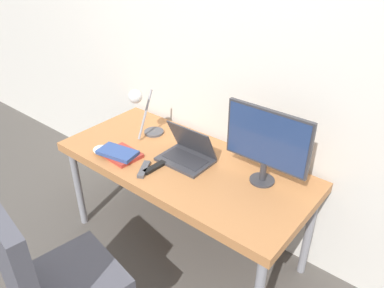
# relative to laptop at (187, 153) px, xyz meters

# --- Properties ---
(ground_plane) EXTENTS (12.00, 12.00, 0.00)m
(ground_plane) POSITION_rel_laptop_xyz_m (-0.01, -0.40, -0.76)
(ground_plane) COLOR #514C47
(wall_back) EXTENTS (8.00, 0.05, 2.60)m
(wall_back) POSITION_rel_laptop_xyz_m (-0.01, 0.40, 0.54)
(wall_back) COLOR silver
(wall_back) RESTS_ON ground_plane
(desk) EXTENTS (1.63, 0.73, 0.71)m
(desk) POSITION_rel_laptop_xyz_m (-0.01, -0.03, -0.11)
(desk) COLOR #B77542
(desk) RESTS_ON ground_plane
(laptop) EXTENTS (0.32, 0.24, 0.23)m
(laptop) POSITION_rel_laptop_xyz_m (0.00, 0.00, 0.00)
(laptop) COLOR #38383D
(laptop) RESTS_ON desk
(monitor) EXTENTS (0.50, 0.14, 0.45)m
(monitor) POSITION_rel_laptop_xyz_m (0.48, 0.10, 0.22)
(monitor) COLOR #333338
(monitor) RESTS_ON desk
(desk_lamp) EXTENTS (0.14, 0.26, 0.38)m
(desk_lamp) POSITION_rel_laptop_xyz_m (-0.41, 0.02, 0.19)
(desk_lamp) COLOR #4C4C51
(desk_lamp) RESTS_ON desk
(office_chair) EXTENTS (0.64, 0.64, 1.02)m
(office_chair) POSITION_rel_laptop_xyz_m (-0.01, -1.02, -0.21)
(office_chair) COLOR black
(office_chair) RESTS_ON ground_plane
(book_stack) EXTENTS (0.27, 0.21, 0.05)m
(book_stack) POSITION_rel_laptop_xyz_m (-0.36, -0.24, -0.02)
(book_stack) COLOR #B2382D
(book_stack) RESTS_ON desk
(tv_remote) EXTENTS (0.05, 0.16, 0.02)m
(tv_remote) POSITION_rel_laptop_xyz_m (-0.09, -0.20, -0.04)
(tv_remote) COLOR black
(tv_remote) RESTS_ON desk
(media_remote) EXTENTS (0.12, 0.16, 0.02)m
(media_remote) POSITION_rel_laptop_xyz_m (-0.13, -0.26, -0.04)
(media_remote) COLOR #4C4C51
(media_remote) RESTS_ON desk
(game_controller) EXTENTS (0.14, 0.11, 0.04)m
(game_controller) POSITION_rel_laptop_xyz_m (-0.48, -0.28, -0.03)
(game_controller) COLOR white
(game_controller) RESTS_ON desk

